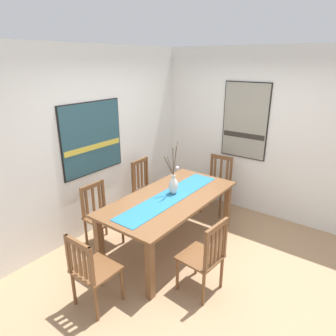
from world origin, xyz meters
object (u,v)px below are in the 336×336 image
object	(u,v)px
dining_table	(170,203)
chair_4	(146,188)
chair_1	(101,215)
chair_3	(92,269)
painting_on_side_wall	(245,121)
chair_0	(217,184)
painting_on_back_wall	(92,138)
centerpiece_vase	(173,184)
chair_2	(205,255)

from	to	relation	value
dining_table	chair_4	xyz separation A→B (m)	(0.51, 0.87, -0.18)
chair_1	chair_4	xyz separation A→B (m)	(1.03, 0.05, 0.03)
dining_table	chair_3	xyz separation A→B (m)	(-1.37, -0.00, -0.20)
chair_4	painting_on_side_wall	bearing A→B (deg)	-42.74
chair_0	painting_on_back_wall	world-z (taller)	painting_on_back_wall
centerpiece_vase	chair_1	distance (m)	1.11
dining_table	painting_on_side_wall	size ratio (longest dim) A/B	1.61
chair_3	chair_1	bearing A→B (deg)	44.37
chair_3	painting_on_back_wall	bearing A→B (deg)	47.23
chair_3	painting_on_side_wall	world-z (taller)	painting_on_side_wall
chair_1	painting_on_side_wall	xyz separation A→B (m)	(2.24, -1.07, 1.09)
centerpiece_vase	chair_3	size ratio (longest dim) A/B	0.87
dining_table	chair_0	world-z (taller)	chair_0
chair_4	chair_3	bearing A→B (deg)	-155.07
dining_table	chair_0	bearing A→B (deg)	0.46
centerpiece_vase	painting_on_side_wall	distance (m)	1.76
chair_4	painting_on_side_wall	xyz separation A→B (m)	(1.21, -1.12, 1.06)
chair_2	chair_3	world-z (taller)	chair_2
centerpiece_vase	chair_4	bearing A→B (deg)	64.05
chair_1	chair_3	world-z (taller)	chair_1
painting_on_back_wall	centerpiece_vase	bearing A→B (deg)	-74.46
dining_table	chair_1	bearing A→B (deg)	122.40
chair_0	painting_on_back_wall	size ratio (longest dim) A/B	0.91
painting_on_side_wall	chair_2	bearing A→B (deg)	-165.18
chair_3	chair_4	size ratio (longest dim) A/B	0.91
chair_1	centerpiece_vase	bearing A→B (deg)	-52.33
painting_on_side_wall	chair_4	bearing A→B (deg)	137.26
chair_0	painting_on_side_wall	size ratio (longest dim) A/B	0.77
dining_table	chair_3	world-z (taller)	chair_3
chair_3	centerpiece_vase	bearing A→B (deg)	0.89
chair_2	chair_3	size ratio (longest dim) A/B	1.05
centerpiece_vase	chair_3	xyz separation A→B (m)	(-1.46, -0.02, -0.44)
dining_table	chair_4	bearing A→B (deg)	59.53
painting_on_side_wall	centerpiece_vase	bearing A→B (deg)	170.63
chair_2	chair_4	distance (m)	1.97
chair_0	chair_4	bearing A→B (deg)	134.94
chair_0	centerpiece_vase	bearing A→B (deg)	179.60
dining_table	painting_on_back_wall	distance (m)	1.46
painting_on_back_wall	chair_2	bearing A→B (deg)	-96.81
centerpiece_vase	chair_0	size ratio (longest dim) A/B	0.79
chair_0	chair_3	bearing A→B (deg)	-179.71
dining_table	chair_2	world-z (taller)	chair_2
centerpiece_vase	chair_1	xyz separation A→B (m)	(-0.62, 0.80, -0.45)
centerpiece_vase	chair_0	world-z (taller)	centerpiece_vase
chair_3	chair_4	world-z (taller)	chair_4
chair_1	painting_on_back_wall	distance (m)	1.09
chair_2	painting_on_back_wall	size ratio (longest dim) A/B	0.87
chair_4	chair_2	bearing A→B (deg)	-120.26
centerpiece_vase	chair_0	bearing A→B (deg)	-0.40
dining_table	painting_on_side_wall	distance (m)	1.95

